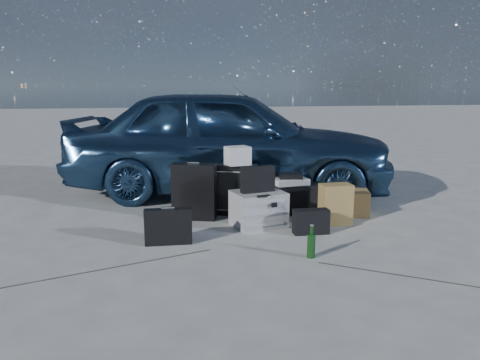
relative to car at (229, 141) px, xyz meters
name	(u,v)px	position (x,y,z in m)	size (l,w,h in m)	color
ground	(271,238)	(0.07, -2.10, -0.77)	(60.00, 60.00, 0.00)	beige
car	(229,141)	(0.00, 0.00, 0.00)	(1.82, 4.53, 1.54)	#2E527C
pelican_case	(258,209)	(0.04, -1.65, -0.57)	(0.54, 0.44, 0.39)	gray
laptop_bag	(258,179)	(0.03, -1.66, -0.24)	(0.38, 0.09, 0.28)	black
briefcase	(168,227)	(-0.97, -2.08, -0.59)	(0.46, 0.10, 0.36)	black
suitcase_left	(194,192)	(-0.63, -1.23, -0.44)	(0.51, 0.18, 0.66)	black
suitcase_right	(236,190)	(-0.11, -1.12, -0.46)	(0.51, 0.18, 0.61)	black
white_carton	(238,156)	(-0.09, -1.13, -0.05)	(0.27, 0.22, 0.22)	silver
duffel_bag	(289,198)	(0.54, -1.18, -0.59)	(0.73, 0.31, 0.36)	black
flat_box_white	(289,181)	(0.54, -1.19, -0.37)	(0.41, 0.31, 0.07)	silver
flat_box_black	(290,176)	(0.55, -1.19, -0.31)	(0.28, 0.20, 0.06)	black
kraft_bag	(335,204)	(0.92, -1.74, -0.54)	(0.34, 0.21, 0.46)	#A08346
cardboard_box	(351,202)	(1.26, -1.40, -0.62)	(0.40, 0.35, 0.30)	brown
messenger_bag	(311,222)	(0.53, -2.03, -0.64)	(0.38, 0.14, 0.26)	black
green_bottle	(311,242)	(0.30, -2.70, -0.62)	(0.08, 0.08, 0.30)	black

